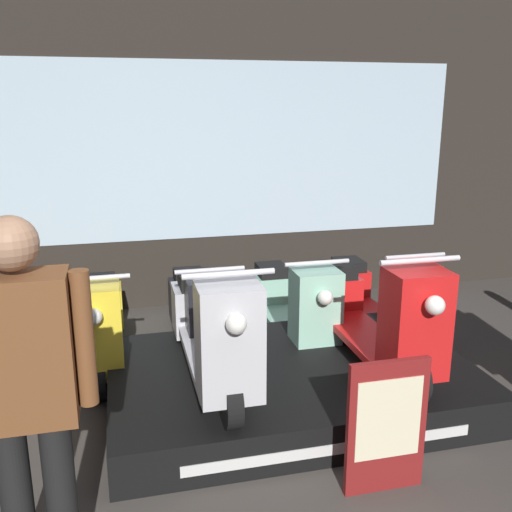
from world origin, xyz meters
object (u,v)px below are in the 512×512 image
Objects in this scene: scooter_display_right at (372,315)px; scooter_backrow_4 at (378,299)px; person_left_browsing at (26,386)px; price_sign_board at (387,426)px; scooter_backrow_2 at (200,314)px; scooter_backrow_1 at (100,323)px; scooter_backrow_3 at (292,306)px; scooter_display_left at (212,330)px.

scooter_display_right is 1.00× the size of scooter_backrow_4.
price_sign_board is at bearing 6.84° from person_left_browsing.
scooter_backrow_2 reaches higher than price_sign_board.
price_sign_board is at bearing -110.09° from scooter_display_right.
person_left_browsing is (-2.04, -1.17, 0.32)m from scooter_display_right.
scooter_backrow_1 is 1.58m from scooter_backrow_3.
price_sign_board is (-0.89, -1.95, 0.04)m from scooter_backrow_4.
scooter_backrow_1 is at bearing 151.78° from scooter_display_right.
scooter_backrow_4 is at bearing 0.00° from scooter_backrow_3.
scooter_display_left is 1.00× the size of scooter_display_right.
scooter_backrow_2 is 1.04× the size of person_left_browsing.
price_sign_board is (1.48, -1.95, 0.04)m from scooter_backrow_1.
scooter_backrow_3 and scooter_backrow_4 have the same top height.
scooter_backrow_2 is at bearing 86.65° from scooter_display_left.
scooter_display_left is at bearing -93.35° from scooter_backrow_2.
scooter_display_left is 1.02m from scooter_backrow_2.
price_sign_board is at bearing -52.16° from scooter_display_left.
scooter_backrow_4 is (1.58, 0.00, 0.00)m from scooter_backrow_2.
scooter_backrow_1 is at bearing 127.24° from price_sign_board.
person_left_browsing reaches higher than price_sign_board.
scooter_display_right is at bearing 29.83° from person_left_browsing.
person_left_browsing reaches higher than scooter_backrow_3.
scooter_display_left is 1.00× the size of scooter_backrow_4.
scooter_backrow_2 is 1.00× the size of scooter_backrow_3.
scooter_display_right reaches higher than scooter_backrow_2.
scooter_backrow_1 is 1.00× the size of scooter_backrow_4.
scooter_backrow_4 is 1.04× the size of person_left_browsing.
scooter_backrow_3 is at bearing 0.00° from scooter_backrow_1.
scooter_backrow_4 is at bearing 0.00° from scooter_backrow_2.
scooter_backrow_3 is (1.58, 0.00, 0.00)m from scooter_backrow_1.
scooter_backrow_4 reaches higher than price_sign_board.
scooter_display_right is 1.15m from scooter_backrow_4.
person_left_browsing is at bearing -95.31° from scooter_backrow_1.
scooter_backrow_2 is (0.06, 0.99, -0.27)m from scooter_display_left.
scooter_backrow_3 is at bearing 180.00° from scooter_backrow_4.
scooter_display_right is 1.05m from scooter_backrow_3.
scooter_backrow_2 is (-1.05, 0.99, -0.27)m from scooter_display_right.
scooter_backrow_2 and scooter_backrow_4 have the same top height.
scooter_backrow_4 is (0.79, 0.00, 0.00)m from scooter_backrow_3.
scooter_backrow_2 is at bearing 109.54° from price_sign_board.
scooter_backrow_1 is (-1.84, 0.99, -0.27)m from scooter_display_right.
scooter_display_left is at bearing -130.73° from scooter_backrow_3.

